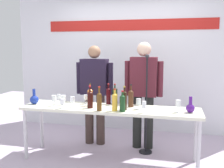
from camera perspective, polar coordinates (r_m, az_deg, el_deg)
ground_plane at (r=3.94m, az=-0.53°, el=-16.10°), size 10.00×10.00×0.00m
back_wall at (r=5.12m, az=3.71°, el=6.76°), size 4.56×0.11×3.00m
display_table at (r=3.71m, az=-0.55°, el=-6.08°), size 2.49×0.57×0.77m
decanter_blue_left at (r=4.07m, az=-16.47°, el=-3.16°), size 0.13×0.13×0.23m
decanter_blue_right at (r=3.54m, az=16.59°, el=-4.89°), size 0.11×0.11×0.21m
presenter_left at (r=4.33m, az=-3.78°, el=-0.95°), size 0.62×0.22×1.63m
presenter_right at (r=4.16m, az=6.82°, el=-0.95°), size 0.60×0.22×1.69m
wine_bottle_0 at (r=3.65m, az=-4.77°, el=-3.22°), size 0.08×0.08×0.31m
wine_bottle_1 at (r=3.48m, az=0.60°, el=-3.74°), size 0.07×0.07×0.30m
wine_bottle_2 at (r=3.44m, az=2.27°, el=-4.00°), size 0.07×0.07×0.28m
wine_bottle_3 at (r=3.72m, az=4.10°, el=-2.95°), size 0.08×0.08×0.32m
wine_bottle_4 at (r=3.48m, az=-2.78°, el=-3.64°), size 0.07×0.07×0.33m
wine_bottle_5 at (r=3.87m, az=0.63°, el=-2.47°), size 0.07×0.07×0.31m
wine_bottle_6 at (r=3.54m, az=2.68°, el=-3.38°), size 0.07×0.07×0.32m
wine_bottle_7 at (r=3.81m, az=-4.74°, el=-2.69°), size 0.08×0.08×0.33m
wine_bottle_8 at (r=3.91m, az=-0.77°, el=-2.42°), size 0.07×0.07×0.31m
wine_glass_left_0 at (r=3.87m, az=-12.42°, el=-3.07°), size 0.07×0.07×0.15m
wine_glass_left_1 at (r=3.69m, az=-10.69°, el=-3.78°), size 0.06×0.06×0.13m
wine_glass_left_2 at (r=4.00m, az=-11.45°, el=-2.74°), size 0.06×0.06×0.14m
wine_glass_left_3 at (r=3.94m, az=-5.67°, el=-2.89°), size 0.07×0.07×0.14m
wine_glass_left_4 at (r=3.91m, az=-10.49°, el=-2.97°), size 0.07×0.07×0.14m
wine_glass_left_5 at (r=3.72m, az=-8.56°, el=-3.36°), size 0.07×0.07×0.15m
wine_glass_right_0 at (r=3.59m, az=5.78°, el=-3.86°), size 0.07×0.07×0.15m
wine_glass_right_1 at (r=3.40m, az=6.93°, el=-4.49°), size 0.06×0.06×0.15m
wine_glass_right_2 at (r=3.51m, az=14.16°, el=-4.10°), size 0.07×0.07×0.16m
microphone_stand at (r=4.06m, az=7.37°, el=-7.89°), size 0.20×0.20×1.50m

